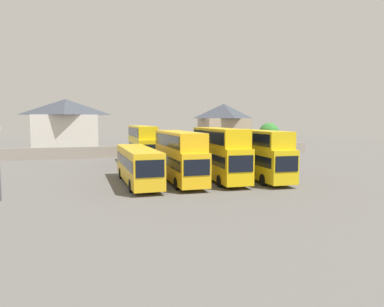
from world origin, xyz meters
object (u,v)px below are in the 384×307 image
(bus_6, at_px, (163,150))
(house_terrace_centre, at_px, (224,126))
(bus_5, at_px, (142,143))
(house_terrace_left, at_px, (66,126))
(bus_1, at_px, (138,164))
(bus_7, at_px, (202,149))
(bus_3, at_px, (220,151))
(tree_left_of_lot, at_px, (269,133))
(bus_2, at_px, (179,154))
(bus_4, at_px, (258,152))

(bus_6, xyz_separation_m, house_terrace_centre, (15.99, 18.78, 2.76))
(house_terrace_centre, bearing_deg, bus_5, -135.02)
(house_terrace_left, bearing_deg, house_terrace_centre, -2.21)
(bus_1, distance_m, bus_7, 18.30)
(bus_3, xyz_separation_m, house_terrace_left, (-16.23, 35.16, 2.03))
(bus_1, distance_m, tree_left_of_lot, 34.45)
(bus_3, bearing_deg, tree_left_of_lot, 143.80)
(bus_3, height_order, bus_6, bus_3)
(bus_3, bearing_deg, bus_5, -158.94)
(bus_1, bearing_deg, bus_5, 168.60)
(bus_6, bearing_deg, house_terrace_centre, 140.19)
(bus_6, distance_m, bus_7, 5.37)
(bus_2, relative_size, tree_left_of_lot, 2.07)
(bus_1, xyz_separation_m, bus_3, (8.04, -0.09, 0.97))
(bus_3, distance_m, house_terrace_centre, 36.62)
(bus_5, bearing_deg, bus_1, -10.40)
(bus_6, relative_size, house_terrace_centre, 1.20)
(bus_2, distance_m, bus_5, 15.15)
(bus_1, height_order, bus_2, bus_2)
(bus_2, distance_m, tree_left_of_lot, 31.61)
(bus_3, distance_m, tree_left_of_lot, 28.98)
(bus_1, bearing_deg, bus_2, 87.73)
(bus_2, bearing_deg, bus_5, -175.34)
(bus_7, bearing_deg, bus_4, 6.54)
(bus_1, xyz_separation_m, house_terrace_left, (-8.18, 35.07, 3.00))
(bus_2, bearing_deg, house_terrace_left, -161.43)
(bus_3, height_order, tree_left_of_lot, tree_left_of_lot)
(bus_1, xyz_separation_m, bus_2, (3.95, -0.04, 0.81))
(bus_5, height_order, bus_6, bus_5)
(bus_2, bearing_deg, bus_4, 86.71)
(bus_2, bearing_deg, bus_7, 154.50)
(bus_4, height_order, house_terrace_left, house_terrace_left)
(tree_left_of_lot, bearing_deg, bus_7, -151.12)
(bus_2, height_order, bus_5, bus_5)
(bus_1, relative_size, bus_3, 1.10)
(house_terrace_left, xyz_separation_m, house_terrace_centre, (29.67, -1.14, -0.27))
(bus_6, bearing_deg, bus_3, 10.10)
(bus_1, relative_size, tree_left_of_lot, 2.20)
(bus_6, xyz_separation_m, bus_7, (5.35, -0.41, -0.01))
(bus_2, height_order, house_terrace_centre, house_terrace_centre)
(bus_4, relative_size, bus_5, 1.03)
(bus_2, distance_m, house_terrace_left, 37.22)
(bus_2, relative_size, bus_4, 1.00)
(bus_3, relative_size, house_terrace_left, 0.96)
(bus_4, relative_size, bus_6, 1.03)
(bus_4, bearing_deg, bus_3, -94.11)
(bus_6, bearing_deg, bus_2, -5.20)
(tree_left_of_lot, bearing_deg, bus_5, -161.17)
(bus_1, height_order, house_terrace_centre, house_terrace_centre)
(bus_3, bearing_deg, bus_6, -169.25)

